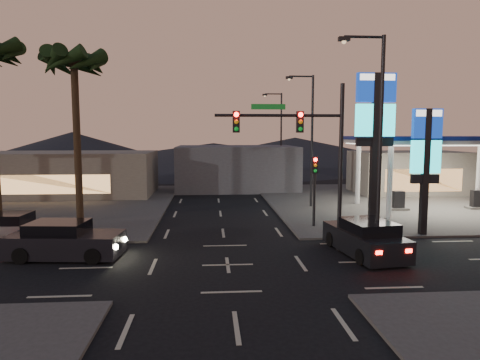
{
  "coord_description": "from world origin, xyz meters",
  "views": [
    {
      "loc": [
        -0.75,
        -17.96,
        5.64
      ],
      "look_at": [
        1.0,
        6.44,
        3.0
      ],
      "focal_mm": 32.0,
      "sensor_mm": 36.0,
      "label": 1
    }
  ],
  "objects": [
    {
      "name": "pylon_sign_tall",
      "position": [
        8.5,
        5.5,
        6.39
      ],
      "size": [
        2.2,
        0.35,
        9.0
      ],
      "color": "black",
      "rests_on": "ground"
    },
    {
      "name": "suv_station",
      "position": [
        6.51,
        1.17,
        0.77
      ],
      "size": [
        2.74,
        5.23,
        1.67
      ],
      "color": "black",
      "rests_on": "ground"
    },
    {
      "name": "hill_left",
      "position": [
        -25.0,
        60.0,
        3.0
      ],
      "size": [
        40.0,
        40.0,
        6.0
      ],
      "primitive_type": "cone",
      "color": "black",
      "rests_on": "ground"
    },
    {
      "name": "car_lane_b_front",
      "position": [
        -11.09,
        4.64,
        0.72
      ],
      "size": [
        4.85,
        2.23,
        1.55
      ],
      "color": "slate",
      "rests_on": "ground"
    },
    {
      "name": "convenience_store",
      "position": [
        18.0,
        21.0,
        2.0
      ],
      "size": [
        10.0,
        6.0,
        4.0
      ],
      "primitive_type": "cube",
      "color": "#726B5B",
      "rests_on": "ground"
    },
    {
      "name": "corner_lot_ne",
      "position": [
        16.0,
        16.0,
        0.06
      ],
      "size": [
        24.0,
        24.0,
        0.12
      ],
      "primitive_type": "cube",
      "color": "#47443F",
      "rests_on": "ground"
    },
    {
      "name": "ground",
      "position": [
        0.0,
        0.0,
        0.0
      ],
      "size": [
        140.0,
        140.0,
        0.0
      ],
      "primitive_type": "plane",
      "color": "black",
      "rests_on": "ground"
    },
    {
      "name": "hill_center",
      "position": [
        0.0,
        60.0,
        2.0
      ],
      "size": [
        60.0,
        60.0,
        4.0
      ],
      "primitive_type": "cone",
      "color": "black",
      "rests_on": "ground"
    },
    {
      "name": "streetlight_near",
      "position": [
        6.79,
        1.0,
        5.72
      ],
      "size": [
        2.14,
        0.25,
        10.0
      ],
      "color": "black",
      "rests_on": "ground"
    },
    {
      "name": "streetlight_mid",
      "position": [
        6.79,
        14.0,
        5.72
      ],
      "size": [
        2.14,
        0.25,
        10.0
      ],
      "color": "black",
      "rests_on": "ground"
    },
    {
      "name": "traffic_signal_mast",
      "position": [
        3.76,
        1.99,
        5.23
      ],
      "size": [
        6.1,
        0.39,
        8.0
      ],
      "color": "black",
      "rests_on": "ground"
    },
    {
      "name": "gas_station",
      "position": [
        16.0,
        12.0,
        5.08
      ],
      "size": [
        12.2,
        8.2,
        5.47
      ],
      "color": "silver",
      "rests_on": "ground"
    },
    {
      "name": "pedestal_signal",
      "position": [
        5.5,
        6.98,
        2.92
      ],
      "size": [
        0.32,
        0.39,
        4.3
      ],
      "color": "black",
      "rests_on": "ground"
    },
    {
      "name": "streetlight_far",
      "position": [
        6.79,
        28.0,
        5.72
      ],
      "size": [
        2.14,
        0.25,
        10.0
      ],
      "color": "black",
      "rests_on": "ground"
    },
    {
      "name": "building_far_mid",
      "position": [
        2.0,
        26.0,
        2.2
      ],
      "size": [
        12.0,
        9.0,
        4.4
      ],
      "primitive_type": "cube",
      "color": "#4C4C51",
      "rests_on": "ground"
    },
    {
      "name": "pylon_sign_short",
      "position": [
        11.0,
        4.5,
        4.66
      ],
      "size": [
        1.6,
        0.35,
        7.0
      ],
      "color": "black",
      "rests_on": "ground"
    },
    {
      "name": "car_lane_a_front",
      "position": [
        -7.39,
        1.64,
        0.77
      ],
      "size": [
        5.27,
        2.55,
        1.67
      ],
      "color": "black",
      "rests_on": "ground"
    },
    {
      "name": "building_far_west",
      "position": [
        -14.0,
        22.0,
        2.0
      ],
      "size": [
        16.0,
        8.0,
        4.0
      ],
      "primitive_type": "cube",
      "color": "#726B5B",
      "rests_on": "ground"
    },
    {
      "name": "palm_a",
      "position": [
        -9.0,
        9.5,
        9.43
      ],
      "size": [
        4.41,
        4.41,
        10.86
      ],
      "color": "black",
      "rests_on": "ground"
    },
    {
      "name": "hill_right",
      "position": [
        15.0,
        60.0,
        2.5
      ],
      "size": [
        50.0,
        50.0,
        5.0
      ],
      "primitive_type": "cone",
      "color": "black",
      "rests_on": "ground"
    },
    {
      "name": "corner_lot_nw",
      "position": [
        -16.0,
        16.0,
        0.06
      ],
      "size": [
        24.0,
        24.0,
        0.12
      ],
      "primitive_type": "cube",
      "color": "#47443F",
      "rests_on": "ground"
    }
  ]
}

